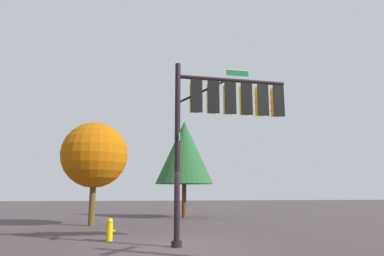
{
  "coord_description": "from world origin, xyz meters",
  "views": [
    {
      "loc": [
        -1.19,
        -11.82,
        1.83
      ],
      "look_at": [
        0.54,
        0.12,
        4.09
      ],
      "focal_mm": 31.71,
      "sensor_mm": 36.0,
      "label": 1
    }
  ],
  "objects_px": {
    "signal_pole_assembly": "(226,109)",
    "fire_hydrant": "(110,230)",
    "tree_mid": "(95,155)",
    "tree_far": "(184,152)"
  },
  "relations": [
    {
      "from": "signal_pole_assembly",
      "to": "fire_hydrant",
      "type": "relative_size",
      "value": 7.8
    },
    {
      "from": "signal_pole_assembly",
      "to": "fire_hydrant",
      "type": "bearing_deg",
      "value": 158.83
    },
    {
      "from": "signal_pole_assembly",
      "to": "tree_mid",
      "type": "distance_m",
      "value": 9.63
    },
    {
      "from": "tree_far",
      "to": "signal_pole_assembly",
      "type": "bearing_deg",
      "value": -89.99
    },
    {
      "from": "signal_pole_assembly",
      "to": "tree_mid",
      "type": "bearing_deg",
      "value": 126.65
    },
    {
      "from": "tree_mid",
      "to": "fire_hydrant",
      "type": "bearing_deg",
      "value": -75.82
    },
    {
      "from": "signal_pole_assembly",
      "to": "tree_far",
      "type": "height_order",
      "value": "tree_far"
    },
    {
      "from": "signal_pole_assembly",
      "to": "tree_mid",
      "type": "height_order",
      "value": "signal_pole_assembly"
    },
    {
      "from": "signal_pole_assembly",
      "to": "tree_far",
      "type": "distance_m",
      "value": 12.75
    },
    {
      "from": "tree_far",
      "to": "fire_hydrant",
      "type": "bearing_deg",
      "value": -110.61
    }
  ]
}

